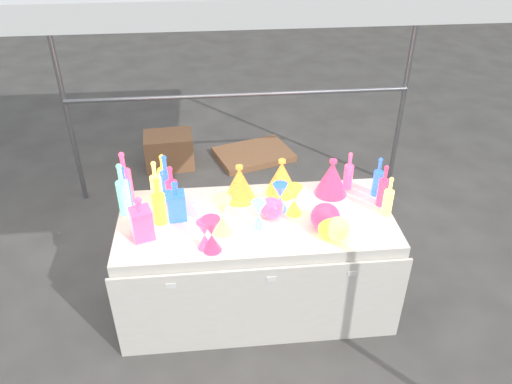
{
  "coord_description": "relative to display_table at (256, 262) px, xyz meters",
  "views": [
    {
      "loc": [
        -0.26,
        -2.62,
        2.69
      ],
      "look_at": [
        0.0,
        0.0,
        0.95
      ],
      "focal_mm": 35.0,
      "sensor_mm": 36.0,
      "label": 1
    }
  ],
  "objects": [
    {
      "name": "lampshade_1",
      "position": [
        -0.09,
        0.24,
        0.51
      ],
      "size": [
        0.24,
        0.24,
        0.26
      ],
      "primitive_type": null,
      "rotation": [
        0.0,
        0.0,
        0.09
      ],
      "color": "gold",
      "rests_on": "display_table"
    },
    {
      "name": "hourglass_1",
      "position": [
        -0.29,
        -0.29,
        0.49
      ],
      "size": [
        0.14,
        0.14,
        0.23
      ],
      "primitive_type": null,
      "rotation": [
        0.0,
        0.0,
        -0.24
      ],
      "color": "#1A2E98",
      "rests_on": "display_table"
    },
    {
      "name": "hourglass_2",
      "position": [
        -0.22,
        -0.12,
        0.5
      ],
      "size": [
        0.16,
        0.16,
        0.25
      ],
      "primitive_type": null,
      "rotation": [
        0.0,
        0.0,
        -0.27
      ],
      "color": "#158678",
      "rests_on": "display_table"
    },
    {
      "name": "display_table",
      "position": [
        0.0,
        0.0,
        0.0
      ],
      "size": [
        1.84,
        0.83,
        0.75
      ],
      "color": "white",
      "rests_on": "ground"
    },
    {
      "name": "bottle_11",
      "position": [
        0.86,
        -0.04,
        0.52
      ],
      "size": [
        0.08,
        0.08,
        0.29
      ],
      "primitive_type": null,
      "rotation": [
        0.0,
        0.0,
        -0.35
      ],
      "color": "#158678",
      "rests_on": "display_table"
    },
    {
      "name": "globe_2",
      "position": [
        0.1,
        0.01,
        0.44
      ],
      "size": [
        0.17,
        0.17,
        0.12
      ],
      "primitive_type": null,
      "rotation": [
        0.0,
        0.0,
        0.14
      ],
      "color": "#FF521A",
      "rests_on": "display_table"
    },
    {
      "name": "hourglass_4",
      "position": [
        0.25,
        0.03,
        0.48
      ],
      "size": [
        0.12,
        0.12,
        0.21
      ],
      "primitive_type": null,
      "rotation": [
        0.0,
        0.0,
        -0.12
      ],
      "color": "red",
      "rests_on": "display_table"
    },
    {
      "name": "bottle_10",
      "position": [
        0.86,
        0.07,
        0.53
      ],
      "size": [
        0.09,
        0.09,
        0.31
      ],
      "primitive_type": null,
      "rotation": [
        0.0,
        0.0,
        0.37
      ],
      "color": "#1A2E98",
      "rests_on": "display_table"
    },
    {
      "name": "globe_1",
      "position": [
        0.48,
        -0.25,
        0.44
      ],
      "size": [
        0.16,
        0.16,
        0.13
      ],
      "primitive_type": null,
      "rotation": [
        0.0,
        0.0,
        0.02
      ],
      "color": "#158678",
      "rests_on": "display_table"
    },
    {
      "name": "ground",
      "position": [
        -0.0,
        0.01,
        -0.37
      ],
      "size": [
        80.0,
        80.0,
        0.0
      ],
      "primitive_type": "plane",
      "color": "#5C5A55",
      "rests_on": "ground"
    },
    {
      "name": "bottle_6",
      "position": [
        -0.61,
        0.02,
        0.54
      ],
      "size": [
        0.11,
        0.11,
        0.33
      ],
      "primitive_type": null,
      "rotation": [
        0.0,
        0.0,
        0.29
      ],
      "color": "red",
      "rests_on": "display_table"
    },
    {
      "name": "bottle_5",
      "position": [
        -0.85,
        0.15,
        0.56
      ],
      "size": [
        0.11,
        0.11,
        0.38
      ],
      "primitive_type": null,
      "rotation": [
        0.0,
        0.0,
        -0.4
      ],
      "color": "#B4245B",
      "rests_on": "display_table"
    },
    {
      "name": "bottle_8",
      "position": [
        0.86,
        0.19,
        0.52
      ],
      "size": [
        0.08,
        0.08,
        0.3
      ],
      "primitive_type": null,
      "rotation": [
        0.0,
        0.0,
        -0.2
      ],
      "color": "#178047",
      "rests_on": "display_table"
    },
    {
      "name": "bottle_0",
      "position": [
        -0.6,
        0.36,
        0.53
      ],
      "size": [
        0.09,
        0.09,
        0.31
      ],
      "primitive_type": null,
      "rotation": [
        0.0,
        0.0,
        0.2
      ],
      "color": "red",
      "rests_on": "display_table"
    },
    {
      "name": "globe_0",
      "position": [
        0.43,
        -0.23,
        0.43
      ],
      "size": [
        0.19,
        0.19,
        0.12
      ],
      "primitive_type": null,
      "rotation": [
        0.0,
        0.0,
        0.39
      ],
      "color": "red",
      "rests_on": "display_table"
    },
    {
      "name": "bottle_9",
      "position": [
        0.68,
        0.3,
        0.52
      ],
      "size": [
        0.07,
        0.07,
        0.29
      ],
      "primitive_type": null,
      "rotation": [
        0.0,
        0.0,
        0.14
      ],
      "color": "#FF521A",
      "rests_on": "display_table"
    },
    {
      "name": "bottle_1",
      "position": [
        -0.85,
        0.23,
        0.53
      ],
      "size": [
        0.08,
        0.08,
        0.31
      ],
      "primitive_type": null,
      "rotation": [
        0.0,
        0.0,
        0.07
      ],
      "color": "#178047",
      "rests_on": "display_table"
    },
    {
      "name": "bottle_4",
      "position": [
        -0.65,
        0.25,
        0.54
      ],
      "size": [
        0.09,
        0.09,
        0.32
      ],
      "primitive_type": null,
      "rotation": [
        0.0,
        0.0,
        0.19
      ],
      "color": "#158678",
      "rests_on": "display_table"
    },
    {
      "name": "bottle_2",
      "position": [
        -0.85,
        0.28,
        0.57
      ],
      "size": [
        0.1,
        0.1,
        0.38
      ],
      "primitive_type": null,
      "rotation": [
        0.0,
        0.0,
        0.16
      ],
      "color": "#FF521A",
      "rests_on": "display_table"
    },
    {
      "name": "bottle_7",
      "position": [
        -0.58,
        0.28,
        0.55
      ],
      "size": [
        0.1,
        0.1,
        0.35
      ],
      "primitive_type": null,
      "rotation": [
        0.0,
        0.0,
        0.26
      ],
      "color": "#178047",
      "rests_on": "display_table"
    },
    {
      "name": "decanter_2",
      "position": [
        -0.51,
        0.06,
        0.52
      ],
      "size": [
        0.13,
        0.13,
        0.28
      ],
      "primitive_type": null,
      "rotation": [
        0.0,
        0.0,
        0.1
      ],
      "color": "#178047",
      "rests_on": "display_table"
    },
    {
      "name": "hourglass_5",
      "position": [
        0.17,
        0.08,
        0.48
      ],
      "size": [
        0.12,
        0.12,
        0.2
      ],
      "primitive_type": null,
      "rotation": [
        0.0,
        0.0,
        0.2
      ],
      "color": "#178047",
      "rests_on": "display_table"
    },
    {
      "name": "cardboard_box_flat",
      "position": [
        0.18,
        2.14,
        -0.34
      ],
      "size": [
        0.92,
        0.77,
        0.07
      ],
      "primitive_type": "cube",
      "rotation": [
        0.0,
        0.0,
        0.31
      ],
      "color": "#9C6946",
      "rests_on": "ground"
    },
    {
      "name": "decanter_1",
      "position": [
        -0.71,
        -0.12,
        0.52
      ],
      "size": [
        0.16,
        0.16,
        0.29
      ],
      "primitive_type": null,
      "rotation": [
        0.0,
        0.0,
        0.31
      ],
      "color": "#FF521A",
      "rests_on": "display_table"
    },
    {
      "name": "hourglass_0",
      "position": [
        -0.33,
        -0.26,
        0.47
      ],
      "size": [
        0.12,
        0.12,
        0.19
      ],
      "primitive_type": null,
      "rotation": [
        0.0,
        0.0,
        0.32
      ],
      "color": "#FF521A",
      "rests_on": "display_table"
    },
    {
      "name": "globe_3",
      "position": [
        0.42,
        -0.14,
        0.45
      ],
      "size": [
        0.24,
        0.24,
        0.15
      ],
      "primitive_type": null,
      "rotation": [
        0.0,
        0.0,
        -0.34
      ],
      "color": "#1A2E98",
      "rests_on": "display_table"
    },
    {
      "name": "lampshade_0",
      "position": [
        0.21,
        0.29,
        0.51
      ],
      "size": [
        0.26,
        0.26,
        0.26
      ],
      "primitive_type": null,
      "rotation": [
        0.0,
        0.0,
        0.18
      ],
      "color": "gold",
      "rests_on": "display_table"
    },
    {
      "name": "bottle_3",
      "position": [
        -0.54,
        0.19,
        0.53
      ],
      "size": [
        0.09,
        0.09,
        0.31
      ],
      "primitive_type": null,
      "rotation": [
        0.0,
        0.0,
        -0.12
      ],
      "color": "#1A2E98",
      "rests_on": "display_table"
    },
    {
      "name": "hourglass_3",
      "position": [
        0.01,
        -0.09,
        0.47
      ],
      "size": [
        0.11,
        0.11,
        0.19
      ],
      "primitive_type": null,
      "rotation": [
        0.0,
        0.0,
        -0.17
      ],
      "color": "#B4245B",
      "rests_on": "display_table"
    },
    {
      "name": "cardboard_box_closed",
      "position": [
        -0.71,
        2.05,
        -0.19
      ],
      "size": [
        0.52,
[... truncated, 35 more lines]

